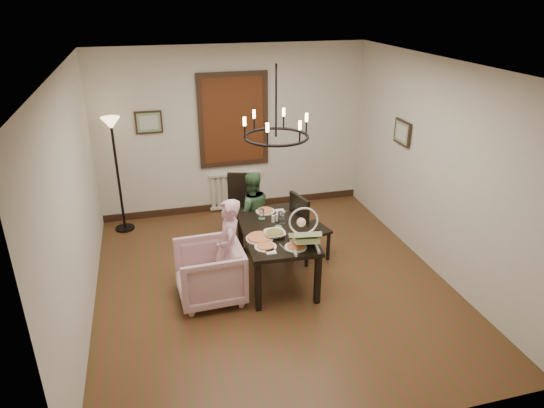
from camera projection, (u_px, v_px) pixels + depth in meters
name	position (u px, v px, depth m)	size (l,w,h in m)	color
room_shell	(265.00, 174.00, 6.18)	(4.51, 5.00, 2.81)	#4A3719
dining_table	(276.00, 235.00, 6.33)	(0.93, 1.56, 0.71)	black
chair_far	(243.00, 212.00, 7.19)	(0.48, 0.48, 1.09)	black
chair_right	(311.00, 226.00, 6.83)	(0.45, 0.45, 1.02)	black
armchair	(209.00, 272.00, 5.97)	(0.79, 0.81, 0.73)	beige
elderly_woman	(230.00, 257.00, 5.97)	(0.40, 0.26, 1.08)	#DB9AB1
seated_man	(251.00, 219.00, 7.04)	(0.50, 0.39, 1.02)	#345835
baby_bouncer	(305.00, 233.00, 5.81)	(0.38, 0.52, 0.34)	beige
salad_bowl	(275.00, 234.00, 6.08)	(0.32, 0.32, 0.08)	white
pizza_platter	(260.00, 238.00, 6.02)	(0.35, 0.35, 0.04)	tan
drinking_glass	(282.00, 220.00, 6.40)	(0.06, 0.06, 0.13)	silver
window_blinds	(233.00, 120.00, 7.95)	(1.00, 0.03, 1.40)	#522010
radiator	(236.00, 190.00, 8.47)	(0.92, 0.12, 0.62)	silver
picture_back	(149.00, 122.00, 7.62)	(0.42, 0.03, 0.36)	black
picture_right	(402.00, 133.00, 7.07)	(0.42, 0.03, 0.36)	black
floor_lamp	(118.00, 177.00, 7.51)	(0.30, 0.30, 1.80)	black
chandelier	(276.00, 137.00, 5.79)	(0.80, 0.80, 0.04)	black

